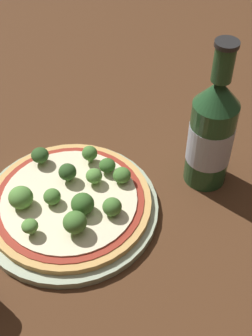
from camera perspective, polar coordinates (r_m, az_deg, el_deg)
ground_plane at (r=0.71m, az=-6.78°, el=-4.30°), size 3.00×3.00×0.00m
plate at (r=0.70m, az=-6.92°, el=-4.85°), size 0.26×0.26×0.01m
pizza at (r=0.69m, az=-6.91°, el=-4.05°), size 0.24×0.24×0.01m
broccoli_floret_0 at (r=0.67m, az=-9.16°, el=-3.32°), size 0.02×0.02×0.02m
broccoli_floret_1 at (r=0.65m, az=-1.70°, el=-4.75°), size 0.03×0.03×0.03m
broccoli_floret_2 at (r=0.69m, az=-0.51°, el=-0.89°), size 0.03×0.03×0.02m
broccoli_floret_3 at (r=0.64m, az=-11.64°, el=-6.97°), size 0.02×0.02×0.02m
broccoli_floret_4 at (r=0.73m, az=-10.44°, el=1.54°), size 0.03×0.03×0.03m
broccoli_floret_5 at (r=0.70m, az=-2.29°, el=0.31°), size 0.02×0.02×0.02m
broccoli_floret_6 at (r=0.69m, az=-3.92°, el=-0.98°), size 0.02×0.02×0.03m
broccoli_floret_7 at (r=0.67m, az=-12.71°, el=-3.52°), size 0.03×0.03×0.03m
broccoli_floret_8 at (r=0.63m, az=-6.25°, el=-6.60°), size 0.03×0.03×0.03m
broccoli_floret_9 at (r=0.69m, az=-7.15°, el=-0.50°), size 0.03×0.03×0.03m
broccoli_floret_10 at (r=0.65m, az=-5.32°, el=-4.39°), size 0.03×0.03×0.03m
broccoli_floret_11 at (r=0.72m, az=-4.45°, el=1.78°), size 0.02×0.02×0.03m
beer_bottle at (r=0.69m, az=10.39°, el=4.25°), size 0.07×0.07×0.24m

